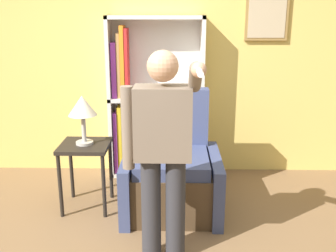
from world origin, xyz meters
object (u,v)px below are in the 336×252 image
armchair (172,173)px  table_lamp (82,108)px  bookcase (145,102)px  person_standing (163,146)px  side_table (85,155)px

armchair → table_lamp: bearing=-179.2°
bookcase → armchair: bearing=-69.4°
person_standing → table_lamp: 1.13m
table_lamp → side_table: bearing=0.0°
armchair → side_table: 0.85m
side_table → table_lamp: (0.00, 0.00, 0.46)m
bookcase → armchair: 1.04m
side_table → person_standing: bearing=-46.9°
person_standing → table_lamp: size_ratio=3.44×
bookcase → armchair: bookcase is taller
person_standing → side_table: size_ratio=2.46×
bookcase → armchair: size_ratio=1.61×
person_standing → side_table: person_standing is taller
table_lamp → armchair: bearing=0.8°
armchair → table_lamp: (-0.83, -0.01, 0.64)m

